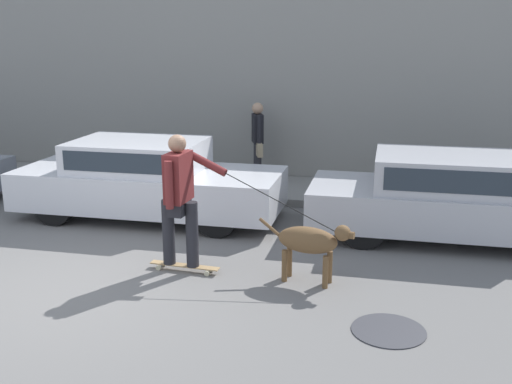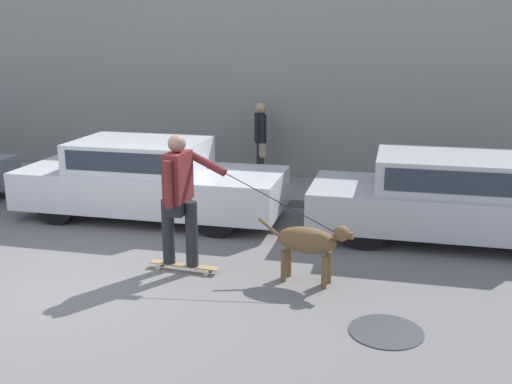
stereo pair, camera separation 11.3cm
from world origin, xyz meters
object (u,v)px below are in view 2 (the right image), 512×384
Objects in this scene: fire_hydrant at (50,177)px; parked_car_1 at (149,180)px; parked_car_2 at (460,200)px; dog at (309,242)px; skateboarder at (180,195)px; pedestrian_with_bag at (261,138)px.

parked_car_1 is at bearing -19.79° from fire_hydrant.
parked_car_2 reaches higher than fire_hydrant.
dog is 1.75m from skateboarder.
pedestrian_with_bag is at bearing 94.04° from skateboarder.
dog is at bearing 89.22° from pedestrian_with_bag.
pedestrian_with_bag is (-1.70, 4.55, 0.48)m from dog.
dog is (-1.93, -2.14, -0.09)m from parked_car_2.
skateboarder is at bearing -149.72° from parked_car_2.
skateboarder reaches higher than parked_car_2.
parked_car_2 reaches higher than dog.
fire_hydrant is (-3.82, -1.53, -0.66)m from pedestrian_with_bag.
dog is (3.05, -2.14, -0.10)m from parked_car_1.
fire_hydrant is (-2.47, 0.89, -0.28)m from parked_car_1.
parked_car_2 is at bearing 57.99° from dog.
skateboarder is at bearing 68.96° from pedestrian_with_bag.
parked_car_1 is 2.64m from fire_hydrant.
skateboarder is 4.55m from pedestrian_with_bag.
parked_car_1 is 0.98× the size of parked_car_2.
parked_car_1 is 3.62× the size of dog.
pedestrian_with_bag reaches higher than fire_hydrant.
dog reaches higher than fire_hydrant.
skateboarder reaches higher than pedestrian_with_bag.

